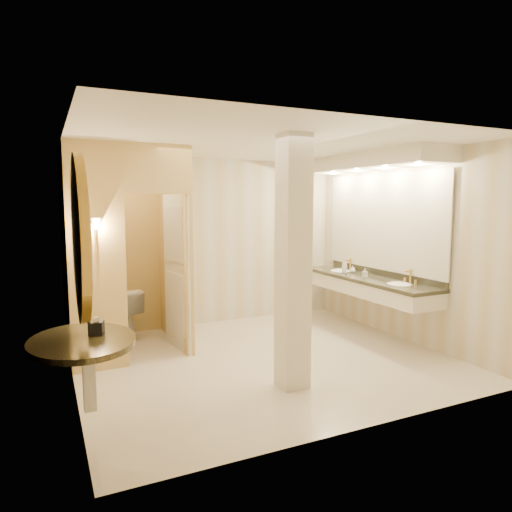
% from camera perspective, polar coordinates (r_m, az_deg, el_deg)
% --- Properties ---
extents(floor, '(4.50, 4.50, 0.00)m').
position_cam_1_polar(floor, '(5.99, 0.92, -12.75)').
color(floor, beige).
rests_on(floor, ground).
extents(ceiling, '(4.50, 4.50, 0.00)m').
position_cam_1_polar(ceiling, '(5.69, 0.98, 13.83)').
color(ceiling, silver).
rests_on(ceiling, wall_back).
extents(wall_back, '(4.50, 0.02, 2.70)m').
position_cam_1_polar(wall_back, '(7.52, -5.76, 1.75)').
color(wall_back, beige).
rests_on(wall_back, floor).
extents(wall_front, '(4.50, 0.02, 2.70)m').
position_cam_1_polar(wall_front, '(4.00, 13.65, -2.75)').
color(wall_front, beige).
rests_on(wall_front, floor).
extents(wall_left, '(0.02, 4.00, 2.70)m').
position_cam_1_polar(wall_left, '(5.12, -22.32, -1.03)').
color(wall_left, beige).
rests_on(wall_left, floor).
extents(wall_right, '(0.02, 4.00, 2.70)m').
position_cam_1_polar(wall_right, '(6.97, 17.82, 1.07)').
color(wall_right, beige).
rests_on(wall_right, floor).
extents(toilet_closet, '(1.50, 1.55, 2.70)m').
position_cam_1_polar(toilet_closet, '(6.23, -12.28, 0.94)').
color(toilet_closet, '#F0D17D').
rests_on(toilet_closet, floor).
extents(wall_sconce, '(0.14, 0.14, 0.42)m').
position_cam_1_polar(wall_sconce, '(5.54, -19.36, 3.61)').
color(wall_sconce, gold).
rests_on(wall_sconce, toilet_closet).
extents(vanity, '(0.75, 2.74, 2.09)m').
position_cam_1_polar(vanity, '(7.07, 14.08, 3.54)').
color(vanity, silver).
rests_on(vanity, floor).
extents(console_shelf, '(1.07, 1.07, 1.98)m').
position_cam_1_polar(console_shelf, '(3.99, -20.94, -3.07)').
color(console_shelf, black).
rests_on(console_shelf, floor).
extents(pillar, '(0.30, 0.30, 2.70)m').
position_cam_1_polar(pillar, '(4.85, 4.67, -0.95)').
color(pillar, silver).
rests_on(pillar, floor).
extents(tissue_box, '(0.15, 0.15, 0.11)m').
position_cam_1_polar(tissue_box, '(4.15, -19.32, -8.51)').
color(tissue_box, black).
rests_on(tissue_box, console_shelf).
extents(toilet, '(0.60, 0.81, 0.74)m').
position_cam_1_polar(toilet, '(7.08, -16.47, -6.85)').
color(toilet, white).
rests_on(toilet, floor).
extents(soap_bottle_a, '(0.07, 0.07, 0.13)m').
position_cam_1_polar(soap_bottle_a, '(7.08, 13.44, -2.04)').
color(soap_bottle_a, beige).
rests_on(soap_bottle_a, vanity).
extents(soap_bottle_b, '(0.10, 0.10, 0.12)m').
position_cam_1_polar(soap_bottle_b, '(7.45, 11.98, -1.64)').
color(soap_bottle_b, silver).
rests_on(soap_bottle_b, vanity).
extents(soap_bottle_c, '(0.09, 0.09, 0.23)m').
position_cam_1_polar(soap_bottle_c, '(7.37, 11.00, -1.25)').
color(soap_bottle_c, '#C6B28C').
rests_on(soap_bottle_c, vanity).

